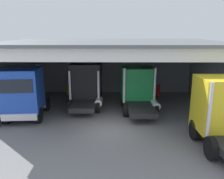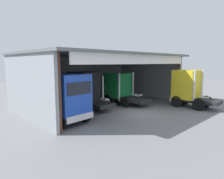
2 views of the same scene
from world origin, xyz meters
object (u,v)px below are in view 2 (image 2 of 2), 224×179
truck_green_right_bay (121,88)px  oil_drum (49,102)px  truck_black_yard_outside (86,89)px  truck_yellow_center_right_bay (189,88)px  truck_blue_center_bay (67,98)px  tool_cart (109,93)px

truck_green_right_bay → oil_drum: truck_green_right_bay is taller
truck_black_yard_outside → oil_drum: 4.53m
truck_green_right_bay → oil_drum: size_ratio=5.94×
truck_black_yard_outside → truck_yellow_center_right_bay: truck_yellow_center_right_bay is taller
truck_black_yard_outside → truck_yellow_center_right_bay: (8.03, -6.62, 0.03)m
truck_blue_center_bay → oil_drum: size_ratio=6.14×
oil_drum → tool_cart: size_ratio=0.87×
truck_black_yard_outside → tool_cart: 7.31m
oil_drum → tool_cart: 8.43m
truck_blue_center_bay → truck_yellow_center_right_bay: size_ratio=1.16×
truck_blue_center_bay → tool_cart: size_ratio=5.32×
truck_blue_center_bay → truck_green_right_bay: size_ratio=1.03×
truck_black_yard_outside → truck_green_right_bay: size_ratio=0.93×
truck_black_yard_outside → tool_cart: size_ratio=4.81×
truck_green_right_bay → truck_yellow_center_right_bay: size_ratio=1.12×
truck_green_right_bay → oil_drum: (-6.37, 4.36, -1.29)m
truck_yellow_center_right_bay → tool_cart: size_ratio=4.58×
truck_yellow_center_right_bay → truck_blue_center_bay: bearing=161.1°
truck_black_yard_outside → oil_drum: truck_black_yard_outside is taller
truck_blue_center_bay → tool_cart: 12.17m
truck_yellow_center_right_bay → tool_cart: bearing=98.1°
truck_blue_center_bay → truck_green_right_bay: 8.49m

